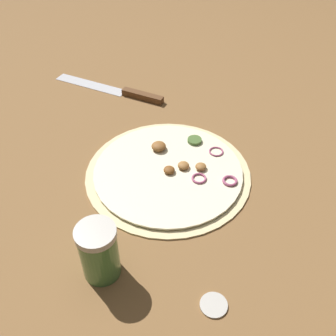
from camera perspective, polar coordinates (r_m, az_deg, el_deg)
The scene contains 5 objects.
ground_plane at distance 0.86m, azimuth 0.00°, elevation -0.85°, with size 3.00×3.00×0.00m, color brown.
pizza at distance 0.85m, azimuth 0.11°, elevation -0.50°, with size 0.36×0.36×0.03m.
knife at distance 1.12m, azimuth -6.17°, elevation 10.87°, with size 0.25×0.27×0.02m.
spice_jar at distance 0.66m, azimuth -9.98°, elevation -11.88°, with size 0.07×0.07×0.11m.
loose_cap at distance 0.67m, azimuth 6.66°, elevation -19.08°, with size 0.05×0.05×0.01m.
Camera 1 is at (-0.23, -0.58, 0.59)m, focal length 42.00 mm.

